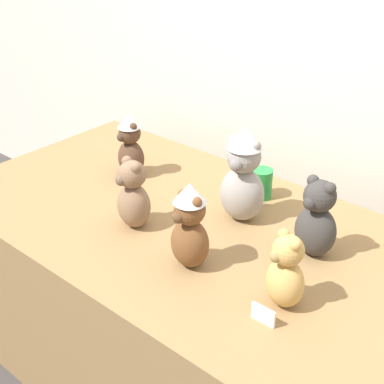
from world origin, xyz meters
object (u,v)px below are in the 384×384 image
display_table (192,305)px  teddy_bear_ash (243,175)px  teddy_bear_mocha (133,196)px  party_cup_green (261,183)px  teddy_bear_chestnut (190,227)px  teddy_bear_charcoal (316,220)px  teddy_bear_honey (286,273)px  teddy_bear_cocoa (130,146)px

display_table → teddy_bear_ash: size_ratio=5.33×
teddy_bear_mocha → party_cup_green: teddy_bear_mocha is taller
teddy_bear_ash → teddy_bear_chestnut: (0.04, -0.32, -0.03)m
teddy_bear_ash → teddy_bear_charcoal: size_ratio=1.31×
teddy_bear_honey → display_table: bearing=-173.6°
teddy_bear_ash → teddy_bear_honey: 0.45m
teddy_bear_mocha → party_cup_green: (0.21, 0.44, -0.06)m
teddy_bear_chestnut → teddy_bear_charcoal: 0.39m
teddy_bear_honey → teddy_bear_charcoal: size_ratio=0.86×
teddy_bear_mocha → teddy_bear_honey: teddy_bear_mocha is taller
teddy_bear_charcoal → teddy_bear_chestnut: bearing=-120.3°
teddy_bear_mocha → teddy_bear_chestnut: size_ratio=0.89×
teddy_bear_cocoa → party_cup_green: size_ratio=2.34×
teddy_bear_honey → party_cup_green: bearing=154.8°
teddy_bear_cocoa → party_cup_green: bearing=33.1°
teddy_bear_honey → party_cup_green: teddy_bear_honey is taller
teddy_bear_charcoal → party_cup_green: teddy_bear_charcoal is taller
teddy_bear_honey → teddy_bear_charcoal: (-0.06, 0.26, 0.02)m
teddy_bear_honey → teddy_bear_charcoal: teddy_bear_charcoal is taller
teddy_bear_mocha → teddy_bear_chestnut: 0.29m
teddy_bear_charcoal → party_cup_green: size_ratio=2.37×
teddy_bear_mocha → teddy_bear_honey: 0.59m
display_table → teddy_bear_mocha: teddy_bear_mocha is taller
teddy_bear_chestnut → party_cup_green: 0.50m
teddy_bear_ash → teddy_bear_charcoal: 0.30m
teddy_bear_chestnut → teddy_bear_charcoal: size_ratio=1.06×
party_cup_green → teddy_bear_chestnut: bearing=-81.5°
display_table → teddy_bear_cocoa: bearing=163.9°
display_table → teddy_bear_charcoal: size_ratio=6.97×
teddy_bear_chestnut → party_cup_green: (-0.07, 0.49, -0.08)m
display_table → teddy_bear_chestnut: size_ratio=6.55×
party_cup_green → teddy_bear_cocoa: bearing=-159.7°
teddy_bear_mocha → teddy_bear_ash: 0.37m
teddy_bear_chestnut → teddy_bear_honey: size_ratio=1.23×
teddy_bear_mocha → display_table: bearing=59.6°
teddy_bear_cocoa → teddy_bear_honey: bearing=-4.6°
display_table → teddy_bear_cocoa: 0.65m
teddy_bear_mocha → teddy_bear_cocoa: bearing=152.4°
teddy_bear_cocoa → teddy_bear_honey: teddy_bear_cocoa is taller
teddy_bear_mocha → teddy_bear_honey: bearing=13.3°
teddy_bear_mocha → teddy_bear_ash: teddy_bear_ash is taller
teddy_bear_cocoa → teddy_bear_honey: 0.91m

